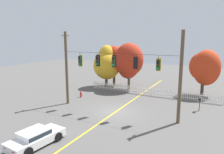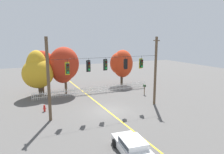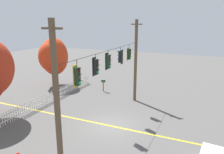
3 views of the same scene
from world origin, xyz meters
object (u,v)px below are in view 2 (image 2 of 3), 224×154
object	(u,v)px
autumn_maple_near_fence	(38,71)
traffic_signal_eastbound_side	(89,66)
autumn_oak_far_east	(64,66)
fire_hydrant	(44,108)
traffic_signal_southbound_primary	(106,65)
autumn_maple_far_west	(121,64)
traffic_signal_northbound_secondary	(125,64)
autumn_maple_mid	(43,65)
parked_car	(132,146)
traffic_signal_westbound_side	(141,63)
roadside_mailbox	(144,86)
traffic_signal_northbound_primary	(68,69)

from	to	relation	value
autumn_maple_near_fence	traffic_signal_eastbound_side	bearing A→B (deg)	-66.40
autumn_maple_near_fence	autumn_oak_far_east	distance (m)	3.56
autumn_maple_near_fence	fire_hydrant	bearing A→B (deg)	-91.00
traffic_signal_southbound_primary	autumn_maple_far_west	distance (m)	13.25
traffic_signal_southbound_primary	traffic_signal_northbound_secondary	size ratio (longest dim) A/B	1.01
traffic_signal_eastbound_side	autumn_maple_mid	world-z (taller)	autumn_maple_mid
traffic_signal_eastbound_side	traffic_signal_northbound_secondary	xyz separation A→B (m)	(4.16, -0.02, 0.01)
autumn_oak_far_east	parked_car	xyz separation A→B (m)	(0.74, -18.02, -3.40)
autumn_maple_mid	parked_car	distance (m)	19.80
traffic_signal_northbound_secondary	traffic_signal_southbound_primary	bearing A→B (deg)	179.53
traffic_signal_westbound_side	roadside_mailbox	xyz separation A→B (m)	(3.30, 4.19, -3.87)
traffic_signal_eastbound_side	parked_car	world-z (taller)	traffic_signal_eastbound_side
traffic_signal_eastbound_side	traffic_signal_southbound_primary	bearing A→B (deg)	0.00
autumn_maple_far_west	traffic_signal_eastbound_side	bearing A→B (deg)	-130.37
traffic_signal_northbound_secondary	roadside_mailbox	distance (m)	7.87
traffic_signal_northbound_primary	fire_hydrant	distance (m)	5.75
traffic_signal_northbound_primary	roadside_mailbox	distance (m)	12.96
autumn_maple_near_fence	autumn_maple_mid	world-z (taller)	autumn_maple_near_fence
traffic_signal_westbound_side	autumn_oak_far_east	size ratio (longest dim) A/B	0.22
traffic_signal_westbound_side	parked_car	distance (m)	11.42
traffic_signal_northbound_primary	autumn_oak_far_east	distance (m)	9.58
autumn_maple_near_fence	fire_hydrant	xyz separation A→B (m)	(-0.11, -6.56, -3.08)
traffic_signal_northbound_secondary	autumn_oak_far_east	bearing A→B (deg)	116.69
parked_car	traffic_signal_northbound_primary	bearing A→B (deg)	105.00
traffic_signal_westbound_side	traffic_signal_eastbound_side	bearing A→B (deg)	180.00
traffic_signal_southbound_primary	autumn_maple_mid	distance (m)	11.77
autumn_maple_near_fence	traffic_signal_northbound_secondary	bearing A→B (deg)	-48.65
traffic_signal_southbound_primary	traffic_signal_westbound_side	distance (m)	4.37
traffic_signal_westbound_side	roadside_mailbox	distance (m)	6.59
autumn_maple_mid	autumn_maple_far_west	distance (m)	12.53
traffic_signal_northbound_secondary	traffic_signal_westbound_side	distance (m)	2.06
traffic_signal_southbound_primary	parked_car	size ratio (longest dim) A/B	0.33
traffic_signal_westbound_side	autumn_oak_far_east	xyz separation A→B (m)	(-6.79, 9.40, -1.01)
traffic_signal_northbound_primary	roadside_mailbox	size ratio (longest dim) A/B	1.11
autumn_maple_far_west	roadside_mailbox	world-z (taller)	autumn_maple_far_west
traffic_signal_southbound_primary	autumn_maple_near_fence	bearing A→B (deg)	122.41
roadside_mailbox	autumn_maple_mid	bearing A→B (deg)	153.52
autumn_maple_mid	parked_car	xyz separation A→B (m)	(3.42, -19.18, -3.49)
autumn_oak_far_east	fire_hydrant	bearing A→B (deg)	-118.79
traffic_signal_northbound_secondary	autumn_oak_far_east	world-z (taller)	autumn_oak_far_east
traffic_signal_northbound_secondary	autumn_maple_mid	distance (m)	12.96
traffic_signal_eastbound_side	autumn_maple_near_fence	size ratio (longest dim) A/B	0.22
traffic_signal_northbound_secondary	fire_hydrant	size ratio (longest dim) A/B	1.82
traffic_signal_eastbound_side	autumn_maple_mid	xyz separation A→B (m)	(-3.26, 10.56, -0.97)
traffic_signal_westbound_side	autumn_maple_mid	world-z (taller)	autumn_maple_mid
fire_hydrant	autumn_maple_far_west	bearing A→B (deg)	31.02
autumn_maple_mid	traffic_signal_southbound_primary	bearing A→B (deg)	-64.18
traffic_signal_southbound_primary	traffic_signal_northbound_secondary	distance (m)	2.31
parked_car	fire_hydrant	bearing A→B (deg)	110.93
autumn_maple_near_fence	traffic_signal_westbound_side	bearing A→B (deg)	-42.23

